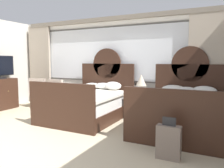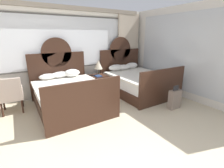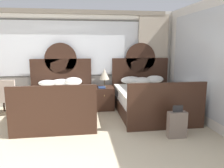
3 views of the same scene
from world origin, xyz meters
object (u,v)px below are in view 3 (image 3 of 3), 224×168
book_on_nightstand (102,87)px  bed_near_window (59,102)px  suitcase_on_floor (177,124)px  table_lamp_on_nightstand (104,74)px  armchair_by_window_left (7,95)px  bed_near_mirror (150,99)px  nightstand_between_beds (103,98)px

book_on_nightstand → bed_near_window: bearing=-156.3°
book_on_nightstand → suitcase_on_floor: book_on_nightstand is taller
bed_near_window → table_lamp_on_nightstand: bed_near_window is taller
armchair_by_window_left → suitcase_on_floor: (3.62, -1.93, -0.25)m
table_lamp_on_nightstand → suitcase_on_floor: table_lamp_on_nightstand is taller
bed_near_window → suitcase_on_floor: (2.31, -1.49, -0.13)m
bed_near_mirror → nightstand_between_beds: 1.27m
nightstand_between_beds → table_lamp_on_nightstand: bearing=27.8°
bed_near_window → book_on_nightstand: size_ratio=8.23×
bed_near_mirror → armchair_by_window_left: size_ratio=2.36×
book_on_nightstand → nightstand_between_beds: bearing=64.4°
bed_near_window → nightstand_between_beds: bed_near_window is taller
armchair_by_window_left → bed_near_window: bearing=-18.4°
bed_near_mirror → suitcase_on_floor: 1.50m
bed_near_window → armchair_by_window_left: 1.38m
bed_near_window → nightstand_between_beds: (1.13, 0.58, -0.08)m
nightstand_between_beds → suitcase_on_floor: size_ratio=0.97×
bed_near_window → book_on_nightstand: bed_near_window is taller
bed_near_window → armchair_by_window_left: (-1.31, 0.43, 0.12)m
bed_near_window → nightstand_between_beds: 1.27m
bed_near_window → table_lamp_on_nightstand: bearing=27.3°
bed_near_mirror → table_lamp_on_nightstand: bearing=151.4°
nightstand_between_beds → book_on_nightstand: 0.34m
bed_near_mirror → suitcase_on_floor: (0.05, -1.49, -0.13)m
armchair_by_window_left → suitcase_on_floor: size_ratio=1.44×
book_on_nightstand → armchair_by_window_left: armchair_by_window_left is taller
bed_near_mirror → bed_near_window: bearing=-179.9°
table_lamp_on_nightstand → armchair_by_window_left: bearing=-176.2°
bed_near_window → nightstand_between_beds: size_ratio=3.51×
armchair_by_window_left → table_lamp_on_nightstand: bearing=3.8°
bed_near_window → book_on_nightstand: 1.20m
nightstand_between_beds → armchair_by_window_left: (-2.44, -0.15, 0.20)m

